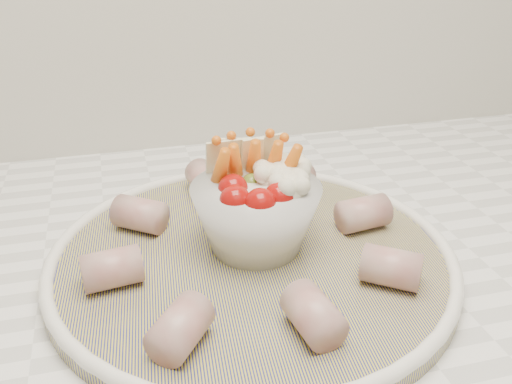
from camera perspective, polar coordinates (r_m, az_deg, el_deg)
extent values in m
cube|color=white|center=(0.60, 13.86, -6.13)|extent=(2.04, 0.62, 0.04)
cylinder|color=navy|center=(0.52, -0.42, -6.83)|extent=(0.39, 0.39, 0.01)
torus|color=white|center=(0.52, -0.42, -6.13)|extent=(0.37, 0.37, 0.01)
sphere|color=#980C09|center=(0.48, -2.10, -0.84)|extent=(0.03, 0.03, 0.03)
sphere|color=#980C09|center=(0.47, 0.43, -1.17)|extent=(0.03, 0.03, 0.03)
sphere|color=#980C09|center=(0.49, 2.40, -0.47)|extent=(0.03, 0.03, 0.03)
sphere|color=#980C09|center=(0.50, -2.31, 0.30)|extent=(0.03, 0.03, 0.03)
sphere|color=#577426|center=(0.51, -0.40, 0.79)|extent=(0.02, 0.02, 0.02)
cone|color=orange|center=(0.52, -2.12, 2.35)|extent=(0.03, 0.05, 0.06)
cone|color=orange|center=(0.52, -0.22, 2.77)|extent=(0.02, 0.04, 0.06)
cone|color=orange|center=(0.52, 1.76, 2.63)|extent=(0.02, 0.04, 0.06)
cone|color=orange|center=(0.51, -3.61, 1.80)|extent=(0.03, 0.04, 0.06)
cone|color=orange|center=(0.51, 3.21, 2.14)|extent=(0.03, 0.05, 0.06)
sphere|color=silver|center=(0.51, 3.38, 1.11)|extent=(0.03, 0.03, 0.03)
sphere|color=silver|center=(0.49, 3.43, 0.08)|extent=(0.03, 0.03, 0.03)
sphere|color=silver|center=(0.53, 3.51, 1.92)|extent=(0.03, 0.03, 0.03)
sphere|color=silver|center=(0.51, 1.62, 1.26)|extent=(0.03, 0.03, 0.03)
cube|color=beige|center=(0.53, -1.49, 3.24)|extent=(0.04, 0.02, 0.05)
cube|color=beige|center=(0.53, 0.54, 3.42)|extent=(0.04, 0.02, 0.05)
cube|color=beige|center=(0.53, -2.82, 3.04)|extent=(0.04, 0.01, 0.05)
cylinder|color=#A14C49|center=(0.56, 10.67, -2.12)|extent=(0.05, 0.04, 0.03)
cylinder|color=#A14C49|center=(0.61, 3.99, 0.97)|extent=(0.05, 0.06, 0.03)
cylinder|color=#A14C49|center=(0.62, -5.11, 1.22)|extent=(0.04, 0.05, 0.03)
cylinder|color=#A14C49|center=(0.56, -11.54, -2.20)|extent=(0.06, 0.05, 0.03)
cylinder|color=#A14C49|center=(0.48, -14.22, -7.44)|extent=(0.05, 0.04, 0.03)
cylinder|color=#A14C49|center=(0.41, -7.57, -13.34)|extent=(0.05, 0.06, 0.03)
cylinder|color=#A14C49|center=(0.42, 5.76, -12.12)|extent=(0.04, 0.05, 0.03)
cylinder|color=#A14C49|center=(0.48, 13.38, -7.35)|extent=(0.06, 0.05, 0.03)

